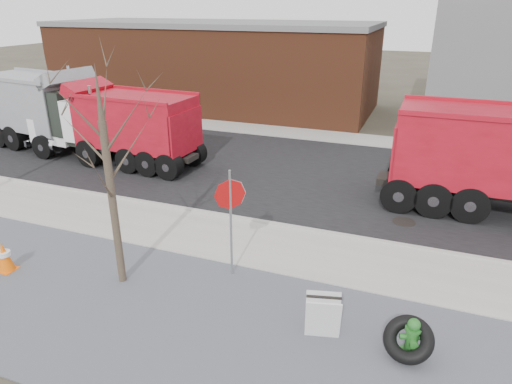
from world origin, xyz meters
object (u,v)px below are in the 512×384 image
at_px(sandwich_board, 323,316).
at_px(dump_truck_grey, 48,108).
at_px(stop_sign, 230,206).
at_px(dump_truck_red_b, 118,123).
at_px(truck_tire, 408,339).
at_px(fire_hydrant, 412,339).

height_order(sandwich_board, dump_truck_grey, dump_truck_grey).
xyz_separation_m(stop_sign, dump_truck_red_b, (-7.89, 6.35, -0.20)).
bearing_deg(sandwich_board, truck_tire, -12.87).
relative_size(truck_tire, dump_truck_red_b, 0.14).
bearing_deg(sandwich_board, dump_truck_grey, 136.38).
distance_m(sandwich_board, dump_truck_red_b, 13.18).
distance_m(truck_tire, dump_truck_grey, 18.49).
bearing_deg(dump_truck_grey, truck_tire, -19.35).
height_order(fire_hydrant, truck_tire, fire_hydrant).
relative_size(truck_tire, dump_truck_grey, 0.14).
xyz_separation_m(truck_tire, stop_sign, (-4.28, 1.45, 1.48)).
relative_size(dump_truck_red_b, dump_truck_grey, 0.95).
relative_size(sandwich_board, dump_truck_red_b, 0.12).
relative_size(truck_tire, stop_sign, 0.41).
relative_size(stop_sign, dump_truck_red_b, 0.35).
bearing_deg(dump_truck_grey, stop_sign, -22.05).
xyz_separation_m(truck_tire, sandwich_board, (-1.65, -0.03, 0.10)).
height_order(stop_sign, dump_truck_grey, dump_truck_grey).
relative_size(sandwich_board, dump_truck_grey, 0.12).
relative_size(fire_hydrant, truck_tire, 0.74).
bearing_deg(fire_hydrant, dump_truck_red_b, 133.16).
distance_m(sandwich_board, dump_truck_grey, 17.05).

